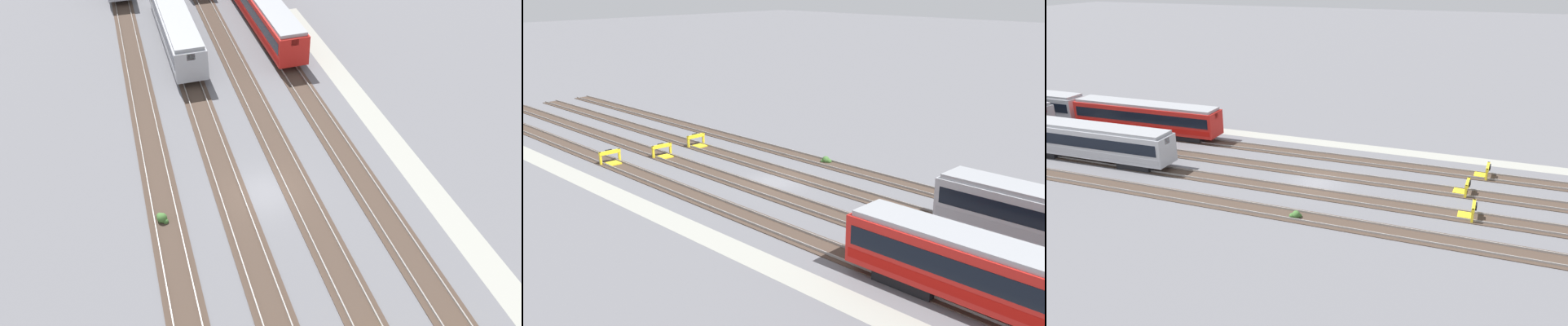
{
  "view_description": "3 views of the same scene",
  "coord_description": "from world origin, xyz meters",
  "views": [
    {
      "loc": [
        -23.38,
        7.11,
        23.64
      ],
      "look_at": [
        0.94,
        0.0,
        1.8
      ],
      "focal_mm": 35.0,
      "sensor_mm": 36.0,
      "label": 1
    },
    {
      "loc": [
        33.26,
        -32.52,
        15.68
      ],
      "look_at": [
        0.94,
        0.0,
        1.8
      ],
      "focal_mm": 42.0,
      "sensor_mm": 36.0,
      "label": 2
    },
    {
      "loc": [
        -13.52,
        39.34,
        17.99
      ],
      "look_at": [
        0.94,
        0.0,
        1.8
      ],
      "focal_mm": 35.0,
      "sensor_mm": 36.0,
      "label": 3
    }
  ],
  "objects": [
    {
      "name": "rail_track_far_inner",
      "position": [
        0.0,
        6.68,
        0.04
      ],
      "size": [
        90.0,
        2.24,
        0.21
      ],
      "color": "#47382D",
      "rests_on": "ground"
    },
    {
      "name": "subway_car_front_row_left_inner",
      "position": [
        22.91,
        2.27,
        2.04
      ],
      "size": [
        18.03,
        3.03,
        3.7
      ],
      "color": "#ADAFB7",
      "rests_on": "ground"
    },
    {
      "name": "weed_clump",
      "position": [
        -0.66,
        6.93,
        0.24
      ],
      "size": [
        0.92,
        0.7,
        0.64
      ],
      "color": "#427033",
      "rests_on": "ground"
    },
    {
      "name": "subway_car_front_row_right_inner",
      "position": [
        22.91,
        -6.73,
        2.04
      ],
      "size": [
        18.04,
        3.09,
        3.7
      ],
      "color": "red",
      "rests_on": "ground"
    },
    {
      "name": "rail_track_middle",
      "position": [
        0.0,
        2.23,
        0.04
      ],
      "size": [
        90.0,
        2.24,
        0.21
      ],
      "color": "#47382D",
      "rests_on": "ground"
    },
    {
      "name": "service_walkway",
      "position": [
        0.0,
        -10.69,
        0.0
      ],
      "size": [
        54.0,
        2.0,
        0.01
      ],
      "primitive_type": "cube",
      "color": "#9E9E93",
      "rests_on": "ground"
    },
    {
      "name": "rail_track_nearest",
      "position": [
        0.0,
        -6.68,
        0.04
      ],
      "size": [
        90.0,
        2.24,
        0.21
      ],
      "color": "#47382D",
      "rests_on": "ground"
    },
    {
      "name": "rail_track_near_inner",
      "position": [
        0.0,
        -2.23,
        0.04
      ],
      "size": [
        90.0,
        2.24,
        0.21
      ],
      "color": "#47382D",
      "rests_on": "ground"
    },
    {
      "name": "ground_plane",
      "position": [
        0.0,
        0.0,
        0.0
      ],
      "size": [
        400.0,
        400.0,
        0.0
      ],
      "primitive_type": "plane",
      "color": "slate"
    }
  ]
}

